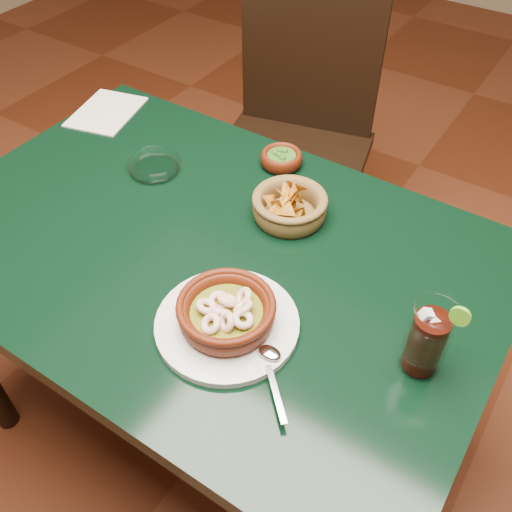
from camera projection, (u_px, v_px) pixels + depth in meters
The scene contains 9 objects.
ground at pixel (221, 424), 1.71m from camera, with size 7.00×7.00×0.00m, color #471C0C.
dining_table at pixel (208, 277), 1.24m from camera, with size 1.20×0.80×0.75m.
dining_chair at pixel (295, 136), 1.81m from camera, with size 0.56×0.56×1.00m.
shrimp_plate at pixel (227, 315), 1.00m from camera, with size 0.32×0.26×0.08m.
chip_basket at pixel (289, 206), 1.21m from camera, with size 0.19×0.19×0.11m.
guacamole_ramekin at pixel (281, 158), 1.35m from camera, with size 0.12×0.12×0.04m.
cola_drink at pixel (427, 339), 0.91m from camera, with size 0.15×0.15×0.17m.
glass_ashtray at pixel (154, 165), 1.34m from camera, with size 0.14×0.14×0.03m.
paper_menu at pixel (106, 112), 1.53m from camera, with size 0.20×0.23×0.00m.
Camera 1 is at (0.55, -0.65, 1.57)m, focal length 40.00 mm.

